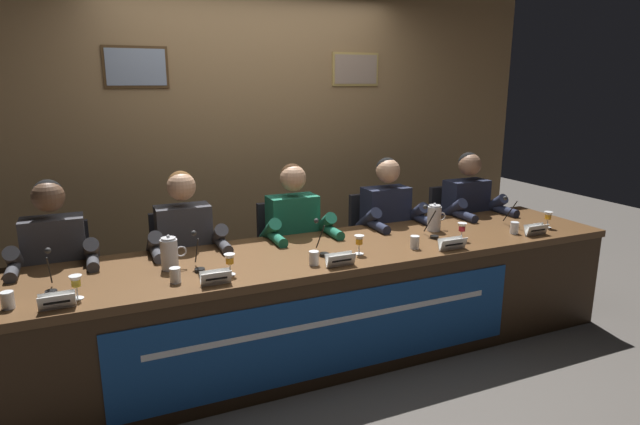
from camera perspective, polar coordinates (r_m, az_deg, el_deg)
The scene contains 35 objects.
ground_plane at distance 3.79m, azimuth 0.00°, elevation -14.63°, with size 12.00×12.00×0.00m, color #4C4742.
wall_back_panelled at distance 4.68m, azimuth -7.02°, elevation 7.56°, with size 5.45×0.14×2.60m.
conference_table at distance 3.47m, azimuth 0.79°, elevation -7.97°, with size 4.25×0.87×0.74m.
chair_far_left at distance 3.92m, azimuth -25.92°, elevation -7.98°, with size 0.44×0.44×0.91m.
panelist_far_left at distance 3.64m, azimuth -26.46°, elevation -5.03°, with size 0.51×0.48×1.23m.
nameplate_far_left at distance 2.90m, azimuth -26.36°, elevation -8.51°, with size 0.17×0.06×0.08m.
juice_glass_far_left at distance 2.97m, azimuth -24.69°, elevation -6.85°, with size 0.06×0.06×0.12m.
water_cup_far_left at distance 3.02m, azimuth -30.46°, elevation -8.17°, with size 0.06×0.06×0.08m.
microphone_far_left at distance 3.13m, azimuth -26.95°, elevation -6.28°, with size 0.06×0.17×0.22m.
chair_left at distance 3.95m, azimuth -14.36°, elevation -6.81°, with size 0.44×0.44×0.91m.
panelist_left at distance 3.68m, azimuth -14.09°, elevation -3.80°, with size 0.51×0.48×1.23m.
nameplate_left at distance 2.95m, azimuth -11.10°, elevation -6.87°, with size 0.17×0.06×0.08m.
juice_glass_left at distance 3.07m, azimuth -9.65°, elevation -5.08°, with size 0.06×0.06×0.12m.
water_cup_left at distance 3.03m, azimuth -15.24°, elevation -6.58°, with size 0.06×0.06×0.08m.
microphone_left at distance 3.19m, azimuth -12.97°, elevation -4.71°, with size 0.06×0.17×0.22m.
chair_center at distance 4.14m, azimuth -3.47°, elevation -5.44°, with size 0.44×0.44×0.91m.
panelist_center at distance 3.87m, azimuth -2.50°, elevation -2.47°, with size 0.51×0.48×1.23m.
nameplate_center at distance 3.18m, azimuth 2.20°, elevation -5.08°, with size 0.18×0.06×0.08m.
juice_glass_center at distance 3.39m, azimuth 4.22°, elevation -3.08°, with size 0.06×0.06×0.12m.
water_cup_center at distance 3.20m, azimuth -0.66°, elevation -4.98°, with size 0.06×0.06×0.08m.
microphone_center at distance 3.38m, azimuth 0.17°, elevation -3.30°, with size 0.06×0.17×0.22m.
chair_right at distance 4.46m, azimuth 6.13°, elevation -4.07°, with size 0.44×0.44×0.91m.
panelist_right at distance 4.21m, azimuth 7.57°, elevation -1.24°, with size 0.51×0.48×1.23m.
nameplate_right at distance 3.59m, azimuth 14.00°, elevation -3.27°, with size 0.20×0.06×0.08m.
juice_glass_right at distance 3.80m, azimuth 14.98°, elevation -1.65°, with size 0.06×0.06×0.12m.
water_cup_right at distance 3.57m, azimuth 10.12°, elevation -3.22°, with size 0.06×0.06×0.08m.
microphone_right at distance 3.84m, azimuth 11.84°, elevation -1.51°, with size 0.06×0.17×0.22m.
chair_far_right at distance 4.88m, azimuth 14.22°, elevation -2.81°, with size 0.44×0.44×0.91m.
panelist_far_right at distance 4.66m, azimuth 15.92°, elevation -0.18°, with size 0.51×0.48×1.23m.
nameplate_far_right at distance 4.12m, azimuth 22.14°, elevation -1.71°, with size 0.18×0.06×0.08m.
juice_glass_far_right at distance 4.34m, azimuth 23.25°, elevation -0.41°, with size 0.06×0.06×0.12m.
water_cup_far_right at distance 4.10m, azimuth 20.11°, elevation -1.61°, with size 0.06×0.06×0.08m.
microphone_far_right at distance 4.30m, azimuth 19.85°, elevation -0.40°, with size 0.06×0.17×0.22m.
water_pitcher_left_side at distance 3.24m, azimuth -15.82°, elevation -4.26°, with size 0.15×0.10×0.21m.
water_pitcher_right_side at distance 4.01m, azimuth 12.15°, elevation -0.57°, with size 0.15×0.10×0.21m.
Camera 1 is at (-1.34, -3.05, 1.81)m, focal length 29.86 mm.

